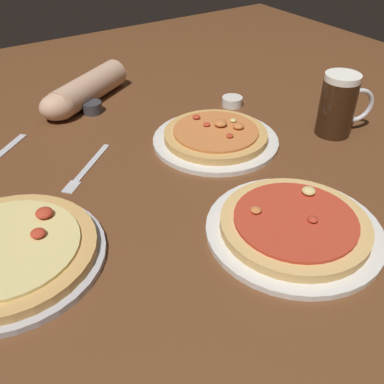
# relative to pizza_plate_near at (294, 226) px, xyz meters

# --- Properties ---
(ground_plane) EXTENTS (2.40, 2.40, 0.03)m
(ground_plane) POSITION_rel_pizza_plate_near_xyz_m (-0.10, 0.19, -0.03)
(ground_plane) COLOR brown
(pizza_plate_near) EXTENTS (0.33, 0.33, 0.05)m
(pizza_plate_near) POSITION_rel_pizza_plate_near_xyz_m (0.00, 0.00, 0.00)
(pizza_plate_near) COLOR silver
(pizza_plate_near) RESTS_ON ground_plane
(pizza_plate_far) EXTENTS (0.31, 0.31, 0.05)m
(pizza_plate_far) POSITION_rel_pizza_plate_near_xyz_m (0.08, 0.36, 0.00)
(pizza_plate_far) COLOR silver
(pizza_plate_far) RESTS_ON ground_plane
(pizza_plate_side) EXTENTS (0.34, 0.34, 0.05)m
(pizza_plate_side) POSITION_rel_pizza_plate_near_xyz_m (-0.47, 0.22, 0.00)
(pizza_plate_side) COLOR #B2B2B7
(pizza_plate_side) RESTS_ON ground_plane
(beer_mug_amber) EXTENTS (0.14, 0.09, 0.16)m
(beer_mug_amber) POSITION_rel_pizza_plate_near_xyz_m (0.36, 0.23, 0.06)
(beer_mug_amber) COLOR black
(beer_mug_amber) RESTS_ON ground_plane
(ramekin_sauce) EXTENTS (0.05, 0.05, 0.03)m
(ramekin_sauce) POSITION_rel_pizza_plate_near_xyz_m (-0.11, 0.68, -0.00)
(ramekin_sauce) COLOR #333338
(ramekin_sauce) RESTS_ON ground_plane
(ramekin_butter) EXTENTS (0.06, 0.06, 0.03)m
(ramekin_butter) POSITION_rel_pizza_plate_near_xyz_m (0.24, 0.51, -0.00)
(ramekin_butter) COLOR silver
(ramekin_butter) RESTS_ON ground_plane
(fork_left) EXTENTS (0.17, 0.15, 0.01)m
(fork_left) POSITION_rel_pizza_plate_near_xyz_m (-0.24, 0.42, -0.01)
(fork_left) COLOR silver
(fork_left) RESTS_ON ground_plane
(diner_arm) EXTENTS (0.31, 0.22, 0.08)m
(diner_arm) POSITION_rel_pizza_plate_near_xyz_m (-0.12, 0.74, 0.02)
(diner_arm) COLOR tan
(diner_arm) RESTS_ON ground_plane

